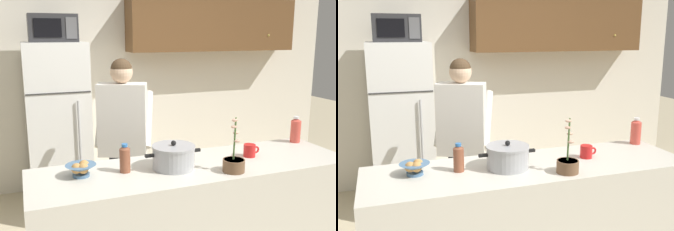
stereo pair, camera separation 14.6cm
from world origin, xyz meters
The scene contains 11 objects.
back_wall_unit centered at (0.25, 2.25, 1.43)m, with size 6.00×0.48×2.60m.
kitchen_island centered at (0.00, 0.00, 0.46)m, with size 2.31×0.68×0.92m, color silver.
refrigerator centered at (-0.78, 1.85, 0.87)m, with size 0.64×0.68×1.75m.
microwave centered at (-0.78, 1.83, 1.89)m, with size 0.48×0.37×0.28m.
person_near_pot centered at (-0.32, 0.81, 1.02)m, with size 0.60×0.55×1.63m.
cooking_pot centered at (-0.17, 0.00, 1.00)m, with size 0.41×0.30×0.20m.
coffee_mug centered at (0.46, 0.03, 0.97)m, with size 0.13×0.09×0.10m.
bread_bowl centered at (-0.80, 0.07, 0.97)m, with size 0.20×0.20×0.10m.
bottle_near_edge centered at (1.05, 0.23, 1.03)m, with size 0.09×0.09×0.23m.
bottle_mid_counter centered at (-0.51, 0.04, 1.02)m, with size 0.07×0.07×0.20m.
potted_orchid centered at (0.18, -0.21, 0.98)m, with size 0.15×0.15×0.38m.
Camera 2 is at (-0.98, -2.39, 1.84)m, focal length 40.94 mm.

